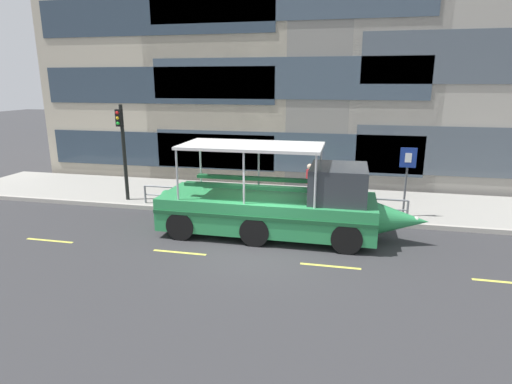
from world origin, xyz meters
name	(u,v)px	position (x,y,z in m)	size (l,w,h in m)	color
ground_plane	(259,247)	(0.00, 0.00, 0.00)	(120.00, 120.00, 0.00)	#333335
sidewalk	(284,200)	(0.00, 5.60, 0.09)	(32.00, 4.80, 0.18)	#99968E
curb_edge	(275,216)	(0.00, 3.11, 0.09)	(32.00, 0.18, 0.18)	#B2ADA3
lane_centreline	(252,259)	(0.00, -1.01, 0.00)	(25.80, 0.12, 0.01)	#DBD64C
curb_guardrail	(268,198)	(-0.38, 3.45, 0.72)	(10.99, 0.09, 0.80)	gray
traffic_light_pole	(123,143)	(-6.87, 3.73, 2.73)	(0.24, 0.46, 4.21)	black
parking_sign	(407,170)	(4.98, 3.89, 2.04)	(0.60, 0.12, 2.74)	#4C4F54
duck_tour_boat	(283,206)	(0.58, 1.30, 1.10)	(9.38, 2.70, 3.23)	#2D9351
pedestrian_near_bow	(360,184)	(3.28, 4.76, 1.22)	(0.50, 0.24, 1.72)	#1E2338
pedestrian_mid_left	(309,180)	(1.18, 4.79, 1.26)	(0.33, 0.47, 1.78)	#47423D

